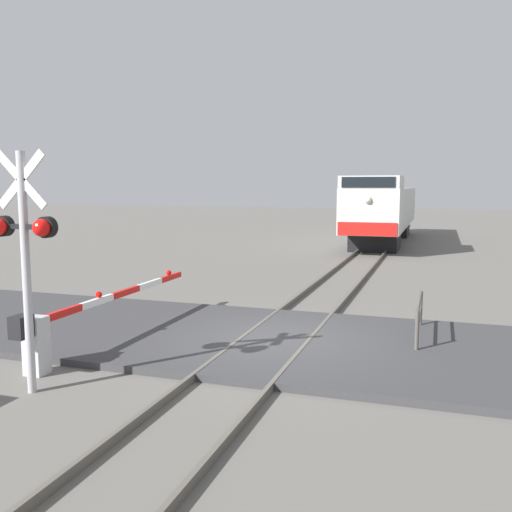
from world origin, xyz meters
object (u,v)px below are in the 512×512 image
locomotive (384,209)px  guard_railing (419,315)px  crossing_signal (24,245)px  crossing_gate (69,322)px

locomotive → guard_railing: bearing=-82.5°
locomotive → crossing_signal: (-3.05, -27.57, 0.43)m
locomotive → crossing_gate: locomotive is taller
crossing_signal → crossing_gate: size_ratio=0.62×
crossing_gate → guard_railing: size_ratio=2.87×
crossing_signal → crossing_gate: 2.51m
guard_railing → locomotive: bearing=97.5°
crossing_signal → locomotive: bearing=83.7°
crossing_gate → crossing_signal: bearing=-72.9°
locomotive → guard_railing: 22.66m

